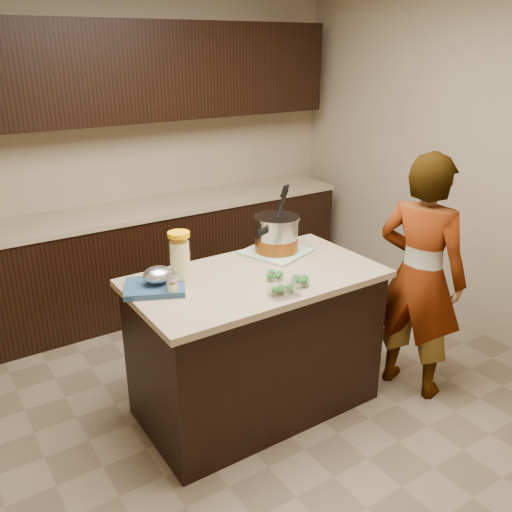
{
  "coord_description": "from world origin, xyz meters",
  "views": [
    {
      "loc": [
        -1.59,
        -2.4,
        2.15
      ],
      "look_at": [
        0.0,
        0.0,
        1.02
      ],
      "focal_mm": 38.0,
      "sensor_mm": 36.0,
      "label": 1
    }
  ],
  "objects_px": {
    "island": "(256,343)",
    "person": "(420,277)",
    "lemonade_pitcher": "(180,260)",
    "stock_pot": "(277,236)"
  },
  "relations": [
    {
      "from": "lemonade_pitcher",
      "to": "person",
      "type": "relative_size",
      "value": 0.19
    },
    {
      "from": "lemonade_pitcher",
      "to": "person",
      "type": "distance_m",
      "value": 1.5
    },
    {
      "from": "person",
      "to": "island",
      "type": "bearing_deg",
      "value": 52.28
    },
    {
      "from": "stock_pot",
      "to": "person",
      "type": "distance_m",
      "value": 0.93
    },
    {
      "from": "island",
      "to": "stock_pot",
      "type": "relative_size",
      "value": 3.55
    },
    {
      "from": "island",
      "to": "lemonade_pitcher",
      "type": "xyz_separation_m",
      "value": [
        -0.41,
        0.14,
        0.59
      ]
    },
    {
      "from": "island",
      "to": "stock_pot",
      "type": "bearing_deg",
      "value": 36.46
    },
    {
      "from": "lemonade_pitcher",
      "to": "person",
      "type": "bearing_deg",
      "value": -20.68
    },
    {
      "from": "island",
      "to": "person",
      "type": "distance_m",
      "value": 1.1
    },
    {
      "from": "stock_pot",
      "to": "lemonade_pitcher",
      "type": "distance_m",
      "value": 0.72
    }
  ]
}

